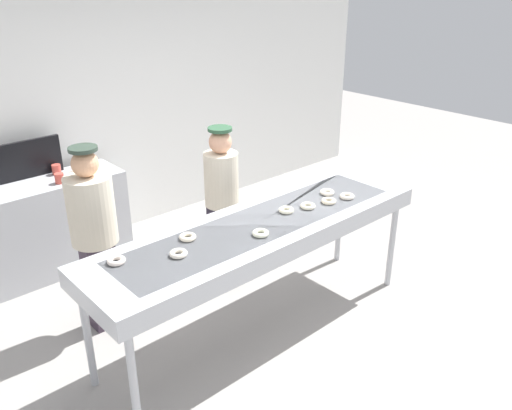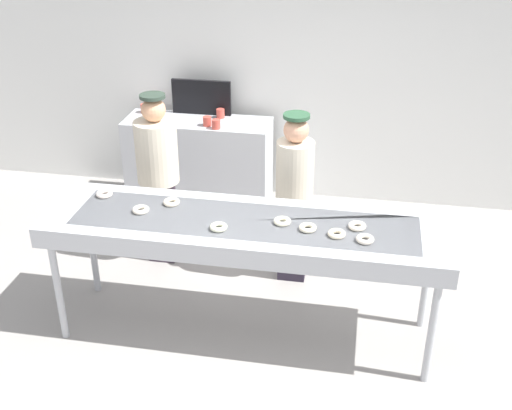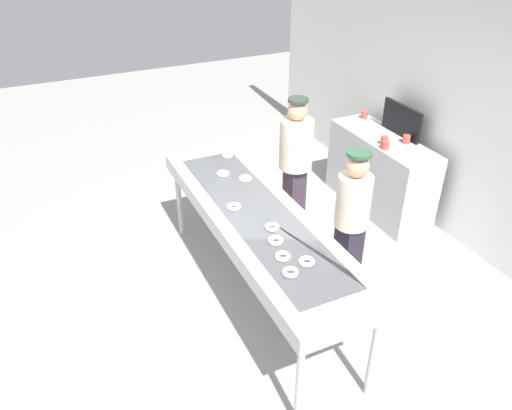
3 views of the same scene
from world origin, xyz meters
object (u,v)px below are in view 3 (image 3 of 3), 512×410
sugar_donut_0 (227,155)px  prep_counter (380,173)px  fryer_conveyor (257,220)px  paper_cup_2 (385,145)px  sugar_donut_2 (276,241)px  paper_cup_0 (364,115)px  sugar_donut_1 (223,173)px  paper_cup_1 (384,140)px  sugar_donut_3 (272,227)px  sugar_donut_4 (245,178)px  sugar_donut_8 (234,207)px  sugar_donut_5 (290,272)px  worker_assistant (351,219)px  menu_display (401,120)px  worker_baker (296,157)px  sugar_donut_7 (283,256)px  sugar_donut_6 (307,261)px  paper_cup_3 (406,139)px

sugar_donut_0 → prep_counter: size_ratio=0.08×
sugar_donut_0 → prep_counter: bearing=83.2°
fryer_conveyor → paper_cup_2: paper_cup_2 is taller
sugar_donut_2 → paper_cup_0: bearing=130.9°
sugar_donut_1 → paper_cup_1: paper_cup_1 is taller
sugar_donut_2 → sugar_donut_3: (-0.19, 0.06, 0.00)m
paper_cup_2 → sugar_donut_4: bearing=-87.6°
sugar_donut_4 → sugar_donut_8: same height
sugar_donut_5 → sugar_donut_0: bearing=170.6°
sugar_donut_5 → sugar_donut_2: bearing=167.9°
sugar_donut_1 → sugar_donut_5: size_ratio=1.00×
paper_cup_2 → paper_cup_0: bearing=158.7°
worker_assistant → menu_display: bearing=-46.0°
sugar_donut_8 → worker_baker: (-0.81, 1.09, -0.10)m
fryer_conveyor → worker_baker: size_ratio=1.84×
paper_cup_1 → paper_cup_2: 0.13m
paper_cup_2 → sugar_donut_5: bearing=-53.3°
paper_cup_0 → paper_cup_2: (0.87, -0.34, 0.00)m
sugar_donut_8 → prep_counter: 2.46m
worker_baker → sugar_donut_5: bearing=148.8°
sugar_donut_2 → prep_counter: bearing=122.6°
sugar_donut_0 → prep_counter: sugar_donut_0 is taller
sugar_donut_8 → prep_counter: bearing=108.6°
sugar_donut_2 → sugar_donut_7: same height
paper_cup_2 → sugar_donut_1: bearing=-93.4°
worker_assistant → menu_display: size_ratio=2.42×
paper_cup_1 → worker_baker: bearing=-99.8°
worker_assistant → sugar_donut_6: bearing=129.7°
sugar_donut_0 → sugar_donut_2: size_ratio=1.00×
sugar_donut_3 → sugar_donut_5: same height
sugar_donut_2 → sugar_donut_6: (0.34, 0.09, 0.00)m
sugar_donut_8 → prep_counter: sugar_donut_8 is taller
fryer_conveyor → sugar_donut_7: bearing=-8.6°
sugar_donut_0 → sugar_donut_7: 1.85m
menu_display → paper_cup_1: bearing=-67.1°
sugar_donut_2 → prep_counter: size_ratio=0.08×
paper_cup_3 → sugar_donut_2: bearing=-63.1°
sugar_donut_2 → sugar_donut_6: bearing=14.4°
sugar_donut_6 → paper_cup_2: (-1.48, 1.89, -0.02)m
prep_counter → sugar_donut_8: bearing=-71.4°
sugar_donut_0 → menu_display: (0.23, 2.13, 0.11)m
sugar_donut_6 → sugar_donut_8: same height
sugar_donut_0 → sugar_donut_6: size_ratio=1.00×
sugar_donut_8 → paper_cup_0: bearing=119.8°
fryer_conveyor → paper_cup_3: (-0.70, 2.24, 0.07)m
sugar_donut_3 → paper_cup_1: size_ratio=1.30×
paper_cup_2 → fryer_conveyor: bearing=-70.8°
prep_counter → paper_cup_0: paper_cup_0 is taller
prep_counter → sugar_donut_0: bearing=-96.8°
sugar_donut_7 → paper_cup_1: size_ratio=1.30×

